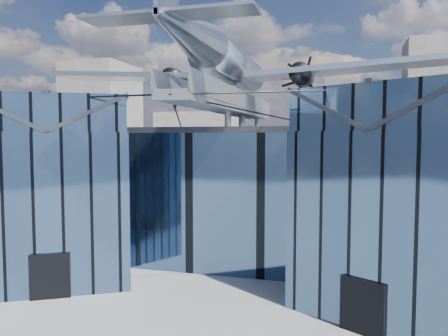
# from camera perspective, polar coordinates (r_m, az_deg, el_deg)

# --- Properties ---
(ground_plane) EXTENTS (120.00, 120.00, 0.00)m
(ground_plane) POSITION_cam_1_polar(r_m,az_deg,el_deg) (27.93, -1.13, -15.18)
(ground_plane) COLOR gray
(museum) EXTENTS (32.88, 24.50, 17.60)m
(museum) POSITION_cam_1_polar(r_m,az_deg,el_deg) (32.21, 1.81, -2.50)
(museum) COLOR #405F84
(museum) RESTS_ON ground
(bg_towers) EXTENTS (77.00, 24.50, 26.00)m
(bg_towers) POSITION_cam_1_polar(r_m,az_deg,el_deg) (76.03, 10.89, 4.52)
(bg_towers) COLOR slate
(bg_towers) RESTS_ON ground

